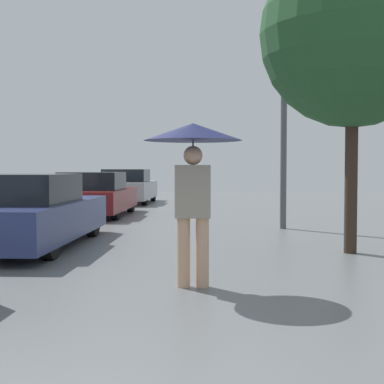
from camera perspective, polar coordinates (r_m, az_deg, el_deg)
pedestrian at (r=6.04m, az=0.11°, el=3.99°), size 1.11×1.11×1.86m
parked_car_second at (r=9.68m, az=-17.36°, el=-2.15°), size 1.87×4.40×1.26m
parked_car_third at (r=15.44m, az=-10.41°, el=-0.36°), size 1.87×3.96×1.24m
parked_car_farthest at (r=20.88m, az=-6.91°, el=0.52°), size 1.87×4.12×1.32m
tree at (r=9.10m, az=16.80°, el=15.76°), size 2.93×2.93×4.93m
street_lamp at (r=12.18m, az=9.76°, el=7.78°), size 0.24×0.24×4.50m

